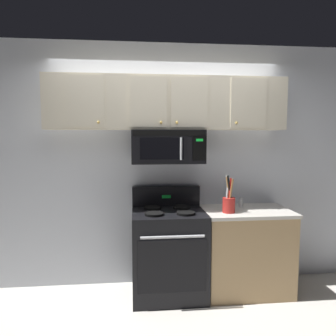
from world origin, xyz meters
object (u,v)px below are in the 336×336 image
(over_range_microwave, at_px, (167,146))
(utensil_crock_red, at_px, (229,202))
(stove_range, at_px, (169,251))
(salt_shaker, at_px, (241,202))

(over_range_microwave, xyz_separation_m, utensil_crock_red, (0.61, -0.23, -0.57))
(stove_range, bearing_deg, salt_shaker, 8.95)
(stove_range, bearing_deg, utensil_crock_red, -10.16)
(utensil_crock_red, xyz_separation_m, salt_shaker, (0.21, 0.24, -0.06))
(salt_shaker, bearing_deg, stove_range, -171.05)
(stove_range, xyz_separation_m, salt_shaker, (0.82, 0.13, 0.48))
(stove_range, distance_m, over_range_microwave, 1.11)
(utensil_crock_red, relative_size, salt_shaker, 3.78)
(over_range_microwave, height_order, utensil_crock_red, over_range_microwave)
(over_range_microwave, xyz_separation_m, salt_shaker, (0.82, 0.01, -0.62))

